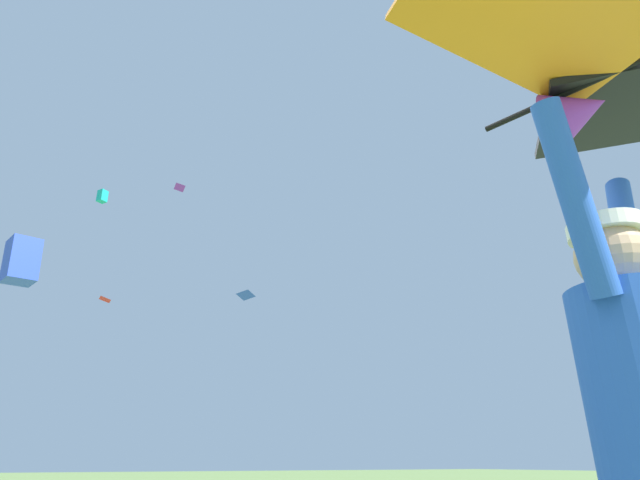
% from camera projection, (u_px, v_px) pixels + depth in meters
% --- Properties ---
extents(held_stunt_kite, '(1.81, 1.18, 0.41)m').
position_uv_depth(held_stunt_kite, '(591.00, 73.00, 1.92)').
color(held_stunt_kite, black).
extents(distant_kite_blue_low_left, '(1.08, 1.02, 1.37)m').
position_uv_depth(distant_kite_blue_low_left, '(22.00, 261.00, 15.15)').
color(distant_kite_blue_low_left, blue).
extents(distant_kite_purple_low_right, '(0.73, 0.71, 0.29)m').
position_uv_depth(distant_kite_purple_low_right, '(180.00, 187.00, 28.17)').
color(distant_kite_purple_low_right, purple).
extents(distant_kite_teal_overhead_distant, '(0.60, 0.59, 0.70)m').
position_uv_depth(distant_kite_teal_overhead_distant, '(102.00, 196.00, 28.94)').
color(distant_kite_teal_overhead_distant, '#19B2AD').
extents(distant_kite_red_mid_left, '(0.78, 0.80, 0.27)m').
position_uv_depth(distant_kite_red_mid_left, '(105.00, 299.00, 26.99)').
color(distant_kite_red_mid_left, red).
extents(distant_kite_blue_mid_right, '(0.76, 0.76, 0.28)m').
position_uv_depth(distant_kite_blue_mid_right, '(246.00, 295.00, 22.82)').
color(distant_kite_blue_mid_right, blue).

